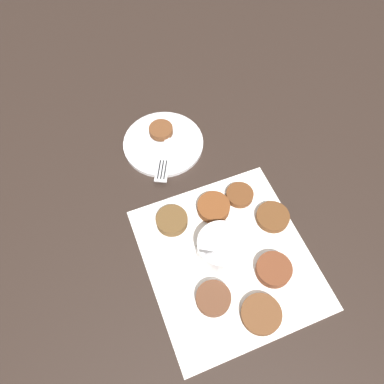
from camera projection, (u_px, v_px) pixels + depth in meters
ground_plane at (225, 251)px, 0.78m from camera, size 4.00×4.00×0.00m
napkin at (226, 258)px, 0.77m from camera, size 0.40×0.37×0.00m
sauce_bowl at (221, 249)px, 0.75m from camera, size 0.10×0.10×0.09m
fritter_0 at (240, 195)px, 0.83m from camera, size 0.06×0.06×0.01m
fritter_1 at (213, 298)px, 0.71m from camera, size 0.07×0.07×0.02m
fritter_2 at (274, 270)px, 0.74m from camera, size 0.07×0.07×0.02m
fritter_3 at (212, 208)px, 0.81m from camera, size 0.07×0.07×0.02m
fritter_4 at (273, 217)px, 0.80m from camera, size 0.07×0.07×0.01m
fritter_5 at (261, 314)px, 0.70m from camera, size 0.08×0.08×0.01m
fritter_6 at (172, 220)px, 0.80m from camera, size 0.07×0.07×0.02m
serving_plate at (163, 143)px, 0.91m from camera, size 0.19×0.19×0.02m
fritter_on_plate at (161, 130)px, 0.91m from camera, size 0.06×0.06×0.02m
fork at (164, 158)px, 0.87m from camera, size 0.17×0.07×0.00m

